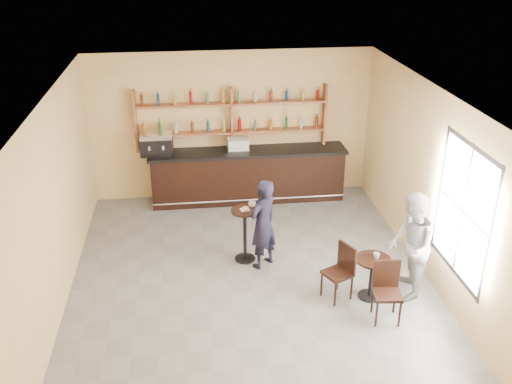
{
  "coord_description": "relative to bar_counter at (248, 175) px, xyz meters",
  "views": [
    {
      "loc": [
        -0.91,
        -8.18,
        5.44
      ],
      "look_at": [
        0.2,
        0.8,
        1.25
      ],
      "focal_mm": 40.0,
      "sensor_mm": 36.0,
      "label": 1
    }
  ],
  "objects": [
    {
      "name": "wall_front",
      "position": [
        -0.31,
        -6.65,
        1.03
      ],
      "size": [
        7.0,
        0.0,
        7.0
      ],
      "primitive_type": "plane",
      "rotation": [
        -1.57,
        0.0,
        0.0
      ],
      "color": "#F2CB8A",
      "rests_on": "floor"
    },
    {
      "name": "patron_second",
      "position": [
        2.15,
        -3.9,
        0.32
      ],
      "size": [
        0.84,
        0.99,
        1.78
      ],
      "primitive_type": "imported",
      "rotation": [
        0.0,
        0.0,
        -1.79
      ],
      "color": "#A2A3A7",
      "rests_on": "floor"
    },
    {
      "name": "pedestal_table",
      "position": [
        -0.33,
        -2.52,
        -0.07
      ],
      "size": [
        0.57,
        0.57,
        1.0
      ],
      "primitive_type": null,
      "rotation": [
        0.0,
        0.0,
        -0.2
      ],
      "color": "black",
      "rests_on": "floor"
    },
    {
      "name": "liquor_bottles",
      "position": [
        -0.31,
        0.22,
        1.41
      ],
      "size": [
        3.68,
        0.1,
        1.0
      ],
      "primitive_type": null,
      "color": "#8C5919",
      "rests_on": "shelf_unit"
    },
    {
      "name": "window_pane",
      "position": [
        2.68,
        -4.35,
        1.13
      ],
      "size": [
        0.0,
        2.0,
        2.0
      ],
      "primitive_type": "plane",
      "rotation": [
        1.57,
        0.0,
        -1.57
      ],
      "color": "white",
      "rests_on": "wall_right"
    },
    {
      "name": "wall_back",
      "position": [
        -0.31,
        0.35,
        1.03
      ],
      "size": [
        7.0,
        0.0,
        7.0
      ],
      "primitive_type": "plane",
      "rotation": [
        1.57,
        0.0,
        0.0
      ],
      "color": "#F2CB8A",
      "rests_on": "floor"
    },
    {
      "name": "cup_cafe",
      "position": [
        1.6,
        -3.92,
        0.19
      ],
      "size": [
        0.12,
        0.12,
        0.09
      ],
      "primitive_type": "imported",
      "rotation": [
        0.0,
        0.0,
        0.28
      ],
      "color": "white",
      "rests_on": "cafe_table"
    },
    {
      "name": "wall_right",
      "position": [
        2.69,
        -3.15,
        1.03
      ],
      "size": [
        0.0,
        7.0,
        7.0
      ],
      "primitive_type": "plane",
      "rotation": [
        1.57,
        0.0,
        -1.57
      ],
      "color": "#F2CB8A",
      "rests_on": "floor"
    },
    {
      "name": "cup_pedestal",
      "position": [
        -0.19,
        -2.42,
        0.48
      ],
      "size": [
        0.14,
        0.14,
        0.1
      ],
      "primitive_type": "imported",
      "rotation": [
        0.0,
        0.0,
        -0.1
      ],
      "color": "white",
      "rests_on": "pedestal_table"
    },
    {
      "name": "chair_west",
      "position": [
        1.0,
        -3.87,
        -0.11
      ],
      "size": [
        0.53,
        0.53,
        0.93
      ],
      "primitive_type": null,
      "rotation": [
        0.0,
        0.0,
        -1.12
      ],
      "color": "black",
      "rests_on": "floor"
    },
    {
      "name": "napkin",
      "position": [
        -0.33,
        -2.52,
        0.43
      ],
      "size": [
        0.17,
        0.17,
        0.0
      ],
      "primitive_type": "cube",
      "rotation": [
        0.0,
        0.0,
        0.19
      ],
      "color": "white",
      "rests_on": "pedestal_table"
    },
    {
      "name": "shelf_unit",
      "position": [
        -0.31,
        0.22,
        1.24
      ],
      "size": [
        4.0,
        0.26,
        1.4
      ],
      "primitive_type": null,
      "color": "brown",
      "rests_on": "wall_back"
    },
    {
      "name": "chair_south",
      "position": [
        1.6,
        -4.52,
        -0.1
      ],
      "size": [
        0.45,
        0.45,
        0.94
      ],
      "primitive_type": null,
      "rotation": [
        0.0,
        0.0,
        -0.12
      ],
      "color": "black",
      "rests_on": "floor"
    },
    {
      "name": "pastry_case",
      "position": [
        -0.21,
        0.0,
        0.71
      ],
      "size": [
        0.48,
        0.4,
        0.27
      ],
      "primitive_type": null,
      "rotation": [
        0.0,
        0.0,
        -0.1
      ],
      "color": "silver",
      "rests_on": "bar_counter"
    },
    {
      "name": "man_main",
      "position": [
        -0.04,
        -2.75,
        0.25
      ],
      "size": [
        0.71,
        0.69,
        1.64
      ],
      "primitive_type": "imported",
      "rotation": [
        0.0,
        0.0,
        3.85
      ],
      "color": "black",
      "rests_on": "floor"
    },
    {
      "name": "window_frame",
      "position": [
        2.67,
        -4.35,
        1.13
      ],
      "size": [
        0.04,
        1.7,
        2.1
      ],
      "primitive_type": null,
      "color": "black",
      "rests_on": "wall_right"
    },
    {
      "name": "wall_left",
      "position": [
        -3.31,
        -3.15,
        1.03
      ],
      "size": [
        0.0,
        7.0,
        7.0
      ],
      "primitive_type": "plane",
      "rotation": [
        1.57,
        0.0,
        1.57
      ],
      "color": "#F2CB8A",
      "rests_on": "floor"
    },
    {
      "name": "donut",
      "position": [
        -0.32,
        -2.53,
        0.46
      ],
      "size": [
        0.14,
        0.14,
        0.05
      ],
      "primitive_type": "torus",
      "rotation": [
        0.0,
        0.0,
        -0.07
      ],
      "color": "#E28F52",
      "rests_on": "napkin"
    },
    {
      "name": "floor",
      "position": [
        -0.31,
        -3.15,
        -0.57
      ],
      "size": [
        7.0,
        7.0,
        0.0
      ],
      "primitive_type": "plane",
      "color": "slate",
      "rests_on": "ground"
    },
    {
      "name": "bar_counter",
      "position": [
        0.0,
        0.0,
        0.0
      ],
      "size": [
        4.22,
        0.82,
        1.14
      ],
      "primitive_type": null,
      "color": "black",
      "rests_on": "floor"
    },
    {
      "name": "cafe_table",
      "position": [
        1.55,
        -3.92,
        -0.21
      ],
      "size": [
        0.71,
        0.71,
        0.72
      ],
      "primitive_type": null,
      "rotation": [
        0.0,
        0.0,
        -0.31
      ],
      "color": "black",
      "rests_on": "floor"
    },
    {
      "name": "espresso_machine",
      "position": [
        -1.91,
        0.0,
        0.8
      ],
      "size": [
        0.68,
        0.47,
        0.46
      ],
      "primitive_type": null,
      "rotation": [
        0.0,
        0.0,
        -0.08
      ],
      "color": "black",
      "rests_on": "bar_counter"
    },
    {
      "name": "ceiling",
      "position": [
        -0.31,
        -3.15,
        2.63
      ],
      "size": [
        7.0,
        7.0,
        0.0
      ],
      "primitive_type": "plane",
      "rotation": [
        3.14,
        0.0,
        0.0
      ],
      "color": "white",
      "rests_on": "wall_back"
    }
  ]
}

